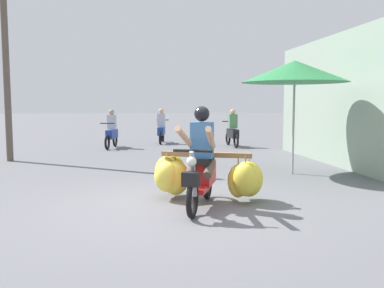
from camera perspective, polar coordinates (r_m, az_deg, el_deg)
ground_plane at (r=6.49m, az=-2.51°, el=-8.82°), size 120.00×120.00×0.00m
motorbike_main_loaded at (r=6.81m, az=1.41°, el=-4.09°), size 1.84×1.96×1.58m
motorbike_distant_ahead_left at (r=15.19m, az=-11.04°, el=1.60°), size 0.57×1.60×1.40m
motorbike_distant_ahead_right at (r=15.41m, az=5.61°, el=1.73°), size 0.50×1.62×1.40m
motorbike_distant_far_ahead at (r=16.65m, az=-4.25°, el=2.04°), size 0.53×1.61×1.40m
market_umbrella_near_shop at (r=9.70m, az=14.00°, el=9.68°), size 2.40×2.40×2.58m
utility_pole at (r=12.69m, az=-24.40°, el=12.66°), size 0.18×0.18×6.55m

